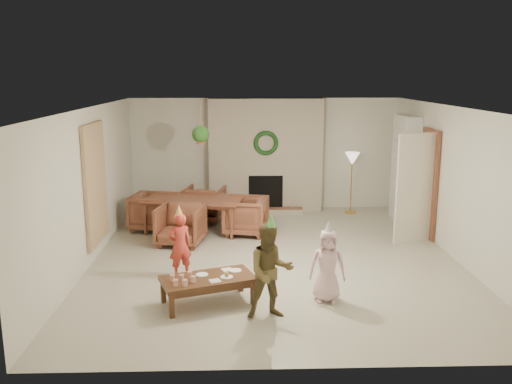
{
  "coord_description": "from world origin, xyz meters",
  "views": [
    {
      "loc": [
        -0.59,
        -8.65,
        3.03
      ],
      "look_at": [
        -0.3,
        0.4,
        1.05
      ],
      "focal_mm": 38.15,
      "sensor_mm": 36.0,
      "label": 1
    }
  ],
  "objects_px": {
    "dining_table": "(194,215)",
    "dining_chair_left": "(153,212)",
    "dining_chair_far": "(205,204)",
    "child_red": "(180,245)",
    "dining_chair_right": "(246,216)",
    "child_plaid": "(270,271)",
    "child_pink": "(327,266)",
    "dining_chair_near": "(181,225)",
    "coffee_table_top": "(208,279)"
  },
  "relations": [
    {
      "from": "dining_chair_far",
      "to": "coffee_table_top",
      "type": "distance_m",
      "value": 4.24
    },
    {
      "from": "dining_chair_near",
      "to": "coffee_table_top",
      "type": "bearing_deg",
      "value": -64.79
    },
    {
      "from": "coffee_table_top",
      "to": "child_pink",
      "type": "relative_size",
      "value": 1.22
    },
    {
      "from": "dining_chair_near",
      "to": "dining_chair_right",
      "type": "height_order",
      "value": "same"
    },
    {
      "from": "dining_chair_near",
      "to": "dining_chair_far",
      "type": "distance_m",
      "value": 1.65
    },
    {
      "from": "child_plaid",
      "to": "coffee_table_top",
      "type": "bearing_deg",
      "value": 144.43
    },
    {
      "from": "dining_chair_left",
      "to": "dining_chair_right",
      "type": "bearing_deg",
      "value": -90.0
    },
    {
      "from": "dining_table",
      "to": "dining_chair_left",
      "type": "distance_m",
      "value": 0.83
    },
    {
      "from": "dining_table",
      "to": "dining_chair_left",
      "type": "bearing_deg",
      "value": 180.0
    },
    {
      "from": "coffee_table_top",
      "to": "child_plaid",
      "type": "relative_size",
      "value": 1.0
    },
    {
      "from": "dining_chair_left",
      "to": "dining_table",
      "type": "bearing_deg",
      "value": -90.0
    },
    {
      "from": "dining_table",
      "to": "coffee_table_top",
      "type": "height_order",
      "value": "dining_table"
    },
    {
      "from": "dining_chair_far",
      "to": "child_plaid",
      "type": "height_order",
      "value": "child_plaid"
    },
    {
      "from": "coffee_table_top",
      "to": "dining_chair_near",
      "type": "bearing_deg",
      "value": 83.8
    },
    {
      "from": "child_plaid",
      "to": "child_pink",
      "type": "distance_m",
      "value": 0.94
    },
    {
      "from": "child_pink",
      "to": "coffee_table_top",
      "type": "bearing_deg",
      "value": -170.84
    },
    {
      "from": "dining_table",
      "to": "dining_chair_right",
      "type": "bearing_deg",
      "value": 0.0
    },
    {
      "from": "child_plaid",
      "to": "child_red",
      "type": "bearing_deg",
      "value": 124.38
    },
    {
      "from": "dining_table",
      "to": "child_red",
      "type": "relative_size",
      "value": 1.89
    },
    {
      "from": "dining_chair_left",
      "to": "child_red",
      "type": "bearing_deg",
      "value": -151.16
    },
    {
      "from": "dining_chair_right",
      "to": "child_red",
      "type": "bearing_deg",
      "value": -13.15
    },
    {
      "from": "dining_chair_left",
      "to": "child_red",
      "type": "xyz_separation_m",
      "value": [
        0.8,
        -2.58,
        0.13
      ]
    },
    {
      "from": "child_red",
      "to": "child_pink",
      "type": "relative_size",
      "value": 1.0
    },
    {
      "from": "child_red",
      "to": "dining_chair_right",
      "type": "bearing_deg",
      "value": -141.83
    },
    {
      "from": "dining_chair_near",
      "to": "coffee_table_top",
      "type": "height_order",
      "value": "dining_chair_near"
    },
    {
      "from": "dining_table",
      "to": "child_plaid",
      "type": "relative_size",
      "value": 1.54
    },
    {
      "from": "dining_table",
      "to": "child_pink",
      "type": "height_order",
      "value": "child_pink"
    },
    {
      "from": "coffee_table_top",
      "to": "child_red",
      "type": "xyz_separation_m",
      "value": [
        -0.47,
        1.0,
        0.15
      ]
    },
    {
      "from": "dining_chair_far",
      "to": "child_red",
      "type": "bearing_deg",
      "value": 98.52
    },
    {
      "from": "dining_chair_far",
      "to": "child_pink",
      "type": "bearing_deg",
      "value": 126.17
    },
    {
      "from": "child_plaid",
      "to": "child_pink",
      "type": "height_order",
      "value": "child_plaid"
    },
    {
      "from": "dining_chair_far",
      "to": "child_red",
      "type": "height_order",
      "value": "child_red"
    },
    {
      "from": "dining_table",
      "to": "child_pink",
      "type": "distance_m",
      "value": 3.96
    },
    {
      "from": "child_red",
      "to": "child_pink",
      "type": "bearing_deg",
      "value": 128.38
    },
    {
      "from": "dining_table",
      "to": "dining_chair_near",
      "type": "bearing_deg",
      "value": -90.0
    },
    {
      "from": "dining_chair_near",
      "to": "dining_chair_far",
      "type": "bearing_deg",
      "value": 90.0
    },
    {
      "from": "dining_chair_far",
      "to": "child_plaid",
      "type": "bearing_deg",
      "value": 115.0
    },
    {
      "from": "dining_chair_far",
      "to": "child_plaid",
      "type": "xyz_separation_m",
      "value": [
        1.11,
        -4.66,
        0.25
      ]
    },
    {
      "from": "dining_chair_far",
      "to": "child_pink",
      "type": "height_order",
      "value": "child_pink"
    },
    {
      "from": "dining_chair_near",
      "to": "coffee_table_top",
      "type": "xyz_separation_m",
      "value": [
        0.63,
        -2.61,
        -0.02
      ]
    },
    {
      "from": "dining_table",
      "to": "dining_chair_near",
      "type": "relative_size",
      "value": 2.34
    },
    {
      "from": "dining_chair_far",
      "to": "dining_chair_right",
      "type": "height_order",
      "value": "same"
    },
    {
      "from": "dining_chair_far",
      "to": "dining_chair_right",
      "type": "relative_size",
      "value": 1.0
    },
    {
      "from": "dining_chair_left",
      "to": "child_pink",
      "type": "xyz_separation_m",
      "value": [
        2.88,
        -3.53,
        0.13
      ]
    },
    {
      "from": "dining_chair_far",
      "to": "coffee_table_top",
      "type": "height_order",
      "value": "dining_chair_far"
    },
    {
      "from": "coffee_table_top",
      "to": "child_pink",
      "type": "bearing_deg",
      "value": -17.92
    },
    {
      "from": "dining_chair_right",
      "to": "dining_chair_far",
      "type": "bearing_deg",
      "value": -128.66
    },
    {
      "from": "dining_table",
      "to": "child_red",
      "type": "bearing_deg",
      "value": -78.58
    },
    {
      "from": "dining_chair_near",
      "to": "dining_chair_far",
      "type": "relative_size",
      "value": 1.0
    },
    {
      "from": "child_plaid",
      "to": "dining_chair_near",
      "type": "bearing_deg",
      "value": 107.96
    }
  ]
}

